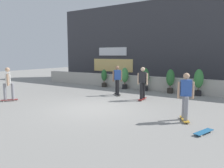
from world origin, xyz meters
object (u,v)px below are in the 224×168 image
object	(u,v)px
potted_plant_0	(104,77)
skater_far_left	(143,82)
potted_plant_4	(199,80)
skater_foreground	(186,95)
potted_plant_1	(125,77)
potted_plant_2	(145,78)
skater_by_wall_left	(8,83)
potted_plant_3	(170,79)
skateboard_near_camera	(204,132)
skater_far_right	(117,79)

from	to	relation	value
potted_plant_0	skater_far_left	size ratio (longest dim) A/B	0.75
potted_plant_4	skater_foreground	size ratio (longest dim) A/B	0.89
potted_plant_4	potted_plant_1	bearing A→B (deg)	180.00
skater_far_left	potted_plant_4	bearing A→B (deg)	52.18
skater_far_left	potted_plant_2	bearing A→B (deg)	111.37
skater_by_wall_left	skater_far_left	xyz separation A→B (m)	(5.56, 3.81, 0.00)
potted_plant_2	potted_plant_4	world-z (taller)	potted_plant_4
potted_plant_3	skateboard_near_camera	distance (m)	7.03
potted_plant_2	potted_plant_4	bearing A→B (deg)	0.00
potted_plant_0	potted_plant_1	xyz separation A→B (m)	(1.71, -0.00, 0.14)
skater_far_left	skateboard_near_camera	size ratio (longest dim) A/B	2.07
potted_plant_1	skater_foreground	size ratio (longest dim) A/B	0.85
potted_plant_1	potted_plant_4	world-z (taller)	potted_plant_4
potted_plant_0	potted_plant_4	xyz separation A→B (m)	(6.46, -0.00, 0.18)
potted_plant_3	potted_plant_4	xyz separation A→B (m)	(1.62, -0.00, 0.04)
potted_plant_4	skater_foreground	world-z (taller)	skater_foreground
potted_plant_0	skater_far_left	world-z (taller)	skater_far_left
potted_plant_3	skater_foreground	distance (m)	5.75
potted_plant_3	skater_by_wall_left	xyz separation A→B (m)	(-6.11, -6.60, 0.10)
potted_plant_3	skater_far_left	xyz separation A→B (m)	(-0.55, -2.79, 0.10)
skater_far_left	skateboard_near_camera	world-z (taller)	skater_far_left
potted_plant_1	skater_far_left	world-z (taller)	skater_far_left
skater_by_wall_left	skateboard_near_camera	size ratio (longest dim) A/B	2.07
potted_plant_1	potted_plant_4	xyz separation A→B (m)	(4.75, -0.00, 0.04)
skater_far_left	skateboard_near_camera	xyz separation A→B (m)	(3.56, -3.51, -0.88)
potted_plant_1	skater_far_left	xyz separation A→B (m)	(2.59, -2.79, 0.10)
potted_plant_2	potted_plant_3	distance (m)	1.64
potted_plant_0	potted_plant_4	distance (m)	6.46
potted_plant_1	skater_far_left	distance (m)	3.81
potted_plant_3	potted_plant_1	bearing A→B (deg)	180.00
skateboard_near_camera	skater_far_right	bearing A→B (deg)	143.33
potted_plant_2	skater_far_right	bearing A→B (deg)	-106.96
potted_plant_0	potted_plant_2	size ratio (longest dim) A/B	0.87
potted_plant_4	skater_far_left	world-z (taller)	skater_far_left
potted_plant_3	skateboard_near_camera	xyz separation A→B (m)	(3.01, -6.30, -0.78)
skater_by_wall_left	skater_foreground	distance (m)	8.42
potted_plant_3	skater_far_left	size ratio (longest dim) A/B	0.86
skateboard_near_camera	potted_plant_0	bearing A→B (deg)	141.28
potted_plant_3	potted_plant_4	size ratio (longest dim) A/B	0.96
potted_plant_0	skateboard_near_camera	world-z (taller)	potted_plant_0
skater_by_wall_left	skater_far_left	bearing A→B (deg)	34.41
skater_far_right	skater_far_left	size ratio (longest dim) A/B	1.00
skateboard_near_camera	skater_far_left	bearing A→B (deg)	135.47
skater_foreground	potted_plant_2	bearing A→B (deg)	125.99
potted_plant_4	potted_plant_3	bearing A→B (deg)	180.00
skater_far_right	potted_plant_0	bearing A→B (deg)	137.25
potted_plant_0	skater_by_wall_left	xyz separation A→B (m)	(-1.26, -6.60, 0.24)
potted_plant_0	skater_by_wall_left	world-z (taller)	skater_by_wall_left
potted_plant_2	skater_far_right	xyz separation A→B (m)	(-0.70, -2.31, 0.09)
skater_far_left	skater_foreground	world-z (taller)	same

